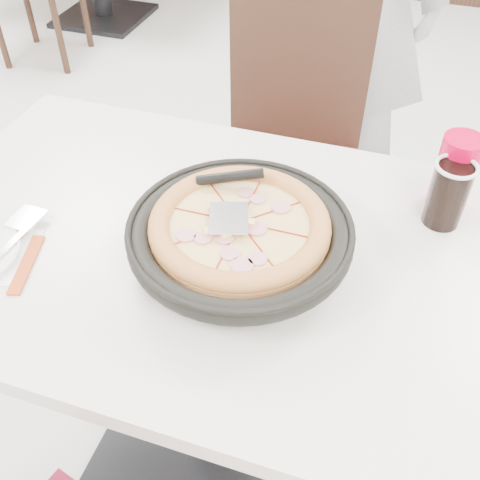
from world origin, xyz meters
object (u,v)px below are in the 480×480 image
(main_table, at_px, (207,351))
(pizza_pan, at_px, (240,243))
(cola_glass, at_px, (448,196))
(red_cup, at_px, (455,173))
(pizza, at_px, (240,231))
(chair_far, at_px, (287,172))

(main_table, xyz_separation_m, pizza_pan, (0.10, -0.03, 0.42))
(cola_glass, height_order, red_cup, red_cup)
(pizza, distance_m, cola_glass, 0.42)
(main_table, relative_size, red_cup, 7.50)
(red_cup, bearing_deg, cola_glass, -96.74)
(main_table, height_order, pizza, pizza)
(pizza_pan, xyz_separation_m, cola_glass, (0.35, 0.23, 0.02))
(cola_glass, bearing_deg, red_cup, 83.26)
(pizza, bearing_deg, chair_far, 95.46)
(cola_glass, distance_m, red_cup, 0.06)
(pizza_pan, height_order, cola_glass, cola_glass)
(main_table, xyz_separation_m, red_cup, (0.45, 0.26, 0.45))
(chair_far, height_order, pizza_pan, chair_far)
(chair_far, distance_m, pizza, 0.74)
(pizza_pan, bearing_deg, cola_glass, 33.51)
(pizza_pan, bearing_deg, pizza, 111.16)
(pizza, xyz_separation_m, red_cup, (0.36, 0.28, 0.02))
(chair_far, relative_size, red_cup, 5.94)
(main_table, relative_size, pizza_pan, 3.74)
(chair_far, bearing_deg, red_cup, 130.40)
(chair_far, relative_size, pizza_pan, 2.96)
(pizza_pan, xyz_separation_m, pizza, (-0.00, 0.01, 0.02))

